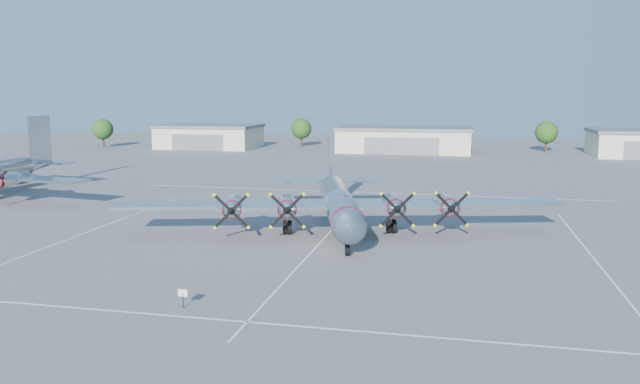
% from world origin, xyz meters
% --- Properties ---
extents(ground, '(260.00, 260.00, 0.00)m').
position_xyz_m(ground, '(0.00, 0.00, 0.00)').
color(ground, '#5E5E61').
rests_on(ground, ground).
extents(parking_lines, '(60.00, 50.08, 0.01)m').
position_xyz_m(parking_lines, '(0.00, -1.75, 0.01)').
color(parking_lines, silver).
rests_on(parking_lines, ground).
extents(hangar_west, '(22.60, 14.60, 5.40)m').
position_xyz_m(hangar_west, '(-45.00, 81.96, 2.71)').
color(hangar_west, beige).
rests_on(hangar_west, ground).
extents(hangar_center, '(28.60, 14.60, 5.40)m').
position_xyz_m(hangar_center, '(0.00, 81.96, 2.71)').
color(hangar_center, beige).
rests_on(hangar_center, ground).
extents(tree_far_west, '(4.80, 4.80, 6.64)m').
position_xyz_m(tree_far_west, '(-70.00, 78.00, 4.22)').
color(tree_far_west, '#382619').
rests_on(tree_far_west, ground).
extents(tree_west, '(4.80, 4.80, 6.64)m').
position_xyz_m(tree_west, '(-25.00, 90.00, 4.22)').
color(tree_west, '#382619').
rests_on(tree_west, ground).
extents(tree_east, '(4.80, 4.80, 6.64)m').
position_xyz_m(tree_east, '(30.00, 88.00, 4.22)').
color(tree_east, '#382619').
rests_on(tree_east, ground).
extents(main_bomber_b29, '(46.46, 37.46, 8.98)m').
position_xyz_m(main_bomber_b29, '(0.52, 2.67, 0.00)').
color(main_bomber_b29, silver).
rests_on(main_bomber_b29, ground).
extents(info_placard, '(0.61, 0.07, 1.17)m').
position_xyz_m(info_placard, '(-4.52, -20.64, 0.82)').
color(info_placard, black).
rests_on(info_placard, ground).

